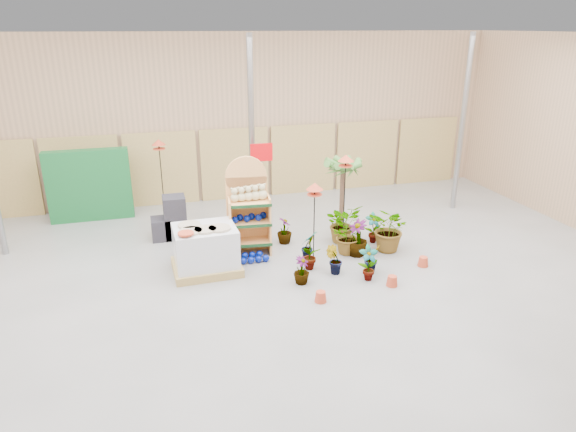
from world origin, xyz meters
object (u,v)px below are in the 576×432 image
object	(u,v)px
pallet_stack	(206,249)
potted_plant_2	(346,236)
bird_table_front	(315,189)
display_shelf	(248,210)

from	to	relation	value
pallet_stack	potted_plant_2	size ratio (longest dim) A/B	1.65
pallet_stack	bird_table_front	size ratio (longest dim) A/B	0.78
display_shelf	pallet_stack	size ratio (longest dim) A/B	1.56
bird_table_front	display_shelf	bearing A→B (deg)	142.08
bird_table_front	potted_plant_2	xyz separation A→B (m)	(0.80, 0.25, -1.19)
display_shelf	pallet_stack	distance (m)	1.34
display_shelf	potted_plant_2	bearing A→B (deg)	-12.53
display_shelf	bird_table_front	xyz separation A→B (m)	(1.18, -0.92, 0.64)
pallet_stack	potted_plant_2	bearing A→B (deg)	-0.94
bird_table_front	potted_plant_2	world-z (taller)	bird_table_front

